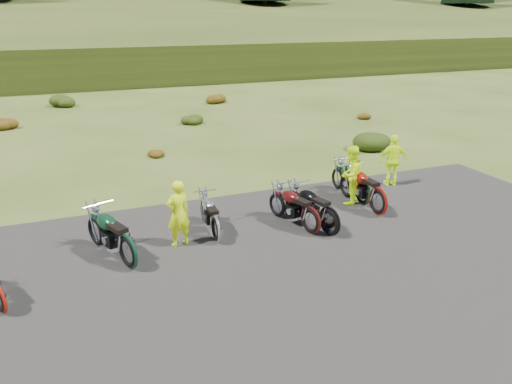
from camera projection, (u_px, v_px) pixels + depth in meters
name	position (u px, v px, depth m)	size (l,w,h in m)	color
ground	(247.00, 257.00, 11.73)	(300.00, 300.00, 0.00)	#374918
gravel_pad	(283.00, 300.00, 9.99)	(20.00, 12.00, 0.04)	black
hill_slope	(87.00, 61.00, 55.30)	(300.00, 46.00, 3.00)	#313E14
hill_plateau	(66.00, 36.00, 107.58)	(300.00, 90.00, 9.17)	#313E14
shrub_2	(3.00, 122.00, 23.90)	(1.30, 1.30, 0.77)	#5C2F0B
shrub_3	(64.00, 99.00, 29.51)	(1.56, 1.56, 0.92)	#21330C
shrub_4	(154.00, 152.00, 19.53)	(0.77, 0.77, 0.45)	#5C2F0B
shrub_5	(191.00, 118.00, 25.14)	(1.03, 1.03, 0.61)	#21330C
shrub_6	(215.00, 97.00, 30.74)	(1.30, 1.30, 0.77)	#5C2F0B
shrub_7	(373.00, 138.00, 20.66)	(1.56, 1.56, 0.92)	#21330C
shrub_8	(361.00, 115.00, 26.37)	(0.77, 0.77, 0.45)	#5C2F0B
motorcycle_1	(3.00, 313.00, 9.55)	(1.87, 0.62, 0.98)	#A1180B
motorcycle_2	(130.00, 269.00, 11.19)	(2.29, 0.76, 1.20)	#0E341C
motorcycle_3	(216.00, 242.00, 12.46)	(1.93, 0.64, 1.01)	silver
motorcycle_4	(310.00, 234.00, 12.90)	(2.07, 0.69, 1.08)	#470C0B
motorcycle_5	(329.00, 236.00, 12.80)	(2.16, 0.72, 1.13)	black
motorcycle_6	(377.00, 215.00, 14.09)	(2.25, 0.75, 1.18)	maroon
motorcycle_7	(362.00, 205.00, 14.79)	(2.16, 0.72, 1.13)	black
person_middle	(178.00, 214.00, 12.00)	(0.61, 0.40, 1.67)	#D9F80D
person_right_a	(350.00, 176.00, 14.63)	(0.85, 0.66, 1.75)	#D9F80D
person_right_b	(393.00, 161.00, 16.16)	(0.99, 0.41, 1.68)	#D9F80D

